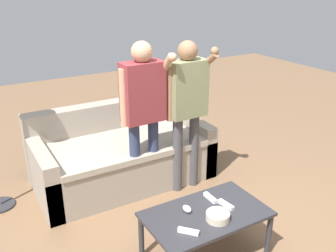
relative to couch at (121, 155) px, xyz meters
The scene contains 10 objects.
ground_plane 1.40m from the couch, 83.55° to the right, with size 12.00×12.00×0.00m, color brown.
couch is the anchor object (origin of this frame).
coffee_table 1.47m from the couch, 87.32° to the right, with size 0.94×0.55×0.40m.
snack_bowl 1.59m from the couch, 86.73° to the right, with size 0.18×0.18×0.06m, color beige.
game_remote_nunchuk 1.39m from the couch, 92.03° to the right, with size 0.06×0.09×0.05m.
player_center 0.83m from the couch, 81.88° to the right, with size 0.46×0.34×1.56m.
player_right 0.99m from the couch, 45.04° to the right, with size 0.46×0.30×1.53m.
game_remote_wand_near 1.62m from the couch, 96.46° to the right, with size 0.13×0.14×0.03m.
game_remote_wand_far 1.50m from the couch, 80.32° to the right, with size 0.05×0.15×0.03m.
game_remote_wand_spare 1.36m from the couch, 81.33° to the right, with size 0.04×0.15×0.03m.
Camera 1 is at (-1.54, -2.03, 2.08)m, focal length 40.07 mm.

